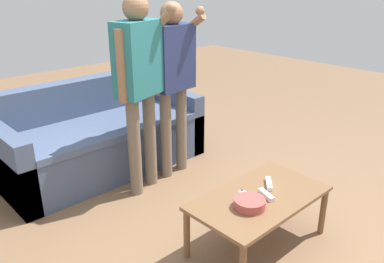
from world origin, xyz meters
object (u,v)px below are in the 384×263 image
(coffee_table, at_px, (259,202))
(player_right, at_px, (173,71))
(player_center, at_px, (139,74))
(game_remote_wand_near, at_px, (269,184))
(couch, at_px, (101,138))
(snack_bowl, at_px, (250,203))
(game_remote_nunchuk, at_px, (243,194))
(game_remote_wand_far, at_px, (266,195))

(coffee_table, bearing_deg, player_right, 76.15)
(player_center, bearing_deg, game_remote_wand_near, -77.45)
(player_right, bearing_deg, couch, 127.82)
(snack_bowl, distance_m, game_remote_nunchuk, 0.13)
(game_remote_nunchuk, bearing_deg, coffee_table, -37.50)
(couch, bearing_deg, game_remote_wand_far, -84.95)
(game_remote_nunchuk, relative_size, game_remote_wand_far, 0.58)
(game_remote_nunchuk, height_order, player_right, player_right)
(couch, bearing_deg, game_remote_nunchuk, -88.40)
(snack_bowl, distance_m, player_center, 1.38)
(game_remote_wand_near, bearing_deg, player_right, 83.08)
(player_right, bearing_deg, snack_bowl, -109.99)
(couch, xyz_separation_m, player_right, (0.45, -0.57, 0.69))
(player_right, xyz_separation_m, player_center, (-0.40, -0.05, 0.05))
(couch, height_order, coffee_table, couch)
(couch, relative_size, player_center, 1.16)
(game_remote_wand_far, bearing_deg, player_right, 77.52)
(coffee_table, height_order, game_remote_nunchuk, game_remote_nunchuk)
(player_right, bearing_deg, player_center, -172.30)
(snack_bowl, bearing_deg, player_center, 86.85)
(couch, bearing_deg, player_right, -52.18)
(snack_bowl, bearing_deg, couch, 89.36)
(player_right, height_order, game_remote_wand_near, player_right)
(snack_bowl, height_order, game_remote_wand_near, snack_bowl)
(snack_bowl, xyz_separation_m, player_right, (0.47, 1.28, 0.57))
(game_remote_nunchuk, relative_size, player_right, 0.06)
(coffee_table, distance_m, snack_bowl, 0.18)
(game_remote_nunchuk, bearing_deg, game_remote_wand_near, -4.90)
(couch, distance_m, player_center, 0.97)
(game_remote_nunchuk, xyz_separation_m, game_remote_wand_near, (0.25, -0.02, -0.01))
(player_center, xyz_separation_m, game_remote_wand_far, (0.12, -1.22, -0.63))
(snack_bowl, xyz_separation_m, game_remote_wand_far, (0.18, 0.01, -0.01))
(game_remote_nunchuk, bearing_deg, game_remote_wand_far, -42.02)
(coffee_table, height_order, player_right, player_right)
(snack_bowl, height_order, game_remote_nunchuk, snack_bowl)
(couch, xyz_separation_m, snack_bowl, (-0.02, -1.86, 0.12))
(coffee_table, bearing_deg, couch, 94.39)
(couch, relative_size, coffee_table, 1.97)
(couch, relative_size, snack_bowl, 9.42)
(game_remote_nunchuk, relative_size, player_center, 0.05)
(game_remote_wand_near, relative_size, game_remote_wand_far, 0.96)
(coffee_table, bearing_deg, game_remote_wand_far, -54.63)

